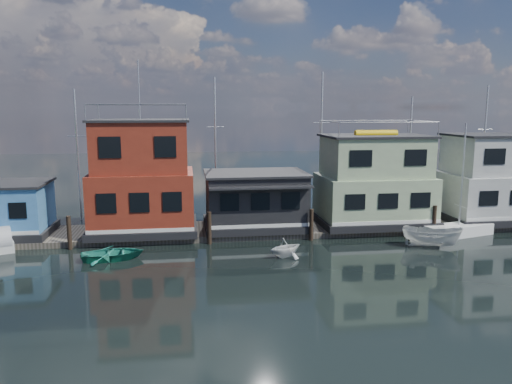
{
  "coord_description": "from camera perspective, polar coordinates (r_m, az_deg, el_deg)",
  "views": [
    {
      "loc": [
        -5.44,
        -23.36,
        9.07
      ],
      "look_at": [
        -0.45,
        12.0,
        3.0
      ],
      "focal_mm": 35.0,
      "sensor_mm": 36.0,
      "label": 1
    }
  ],
  "objects": [
    {
      "name": "houseboat_white",
      "position": [
        43.06,
        25.84,
        1.29
      ],
      "size": [
        8.4,
        5.9,
        6.66
      ],
      "color": "black",
      "rests_on": "dock"
    },
    {
      "name": "houseboat_red",
      "position": [
        35.84,
        -12.85,
        1.44
      ],
      "size": [
        7.4,
        5.9,
        11.86
      ],
      "color": "black",
      "rests_on": "dock"
    },
    {
      "name": "houseboat_blue",
      "position": [
        38.15,
        -27.11,
        -1.79
      ],
      "size": [
        6.4,
        4.9,
        3.66
      ],
      "color": "black",
      "rests_on": "dock"
    },
    {
      "name": "dock",
      "position": [
        36.86,
        0.7,
        -4.28
      ],
      "size": [
        48.0,
        5.0,
        0.4
      ],
      "primitive_type": "cube",
      "color": "#595147",
      "rests_on": "ground"
    },
    {
      "name": "houseboat_dark",
      "position": [
        36.3,
        -0.07,
        -0.91
      ],
      "size": [
        7.4,
        6.1,
        4.06
      ],
      "color": "black",
      "rests_on": "dock"
    },
    {
      "name": "background_masts",
      "position": [
        42.74,
        5.82,
        4.88
      ],
      "size": [
        36.4,
        0.16,
        12.0
      ],
      "color": "silver",
      "rests_on": "ground"
    },
    {
      "name": "pilings",
      "position": [
        33.91,
        0.86,
        -3.95
      ],
      "size": [
        42.28,
        0.28,
        2.2
      ],
      "color": "#2D2116",
      "rests_on": "ground"
    },
    {
      "name": "motorboat",
      "position": [
        34.7,
        19.46,
        -4.82
      ],
      "size": [
        4.03,
        2.93,
        1.46
      ],
      "primitive_type": "imported",
      "rotation": [
        0.0,
        0.0,
        1.12
      ],
      "color": "silver",
      "rests_on": "ground"
    },
    {
      "name": "day_sailer",
      "position": [
        38.65,
        22.15,
        -3.96
      ],
      "size": [
        5.34,
        3.03,
        7.99
      ],
      "rotation": [
        0.0,
        0.0,
        0.28
      ],
      "color": "white",
      "rests_on": "ground"
    },
    {
      "name": "dinghy_white",
      "position": [
        30.82,
        3.38,
        -6.32
      ],
      "size": [
        2.93,
        2.79,
        1.2
      ],
      "primitive_type": "imported",
      "rotation": [
        0.0,
        0.0,
        2.04
      ],
      "color": "white",
      "rests_on": "ground"
    },
    {
      "name": "dinghy_teal",
      "position": [
        31.47,
        -16.05,
        -6.77
      ],
      "size": [
        4.06,
        3.19,
        0.76
      ],
      "primitive_type": "imported",
      "rotation": [
        0.0,
        0.0,
        1.73
      ],
      "color": "#258973",
      "rests_on": "ground"
    },
    {
      "name": "ground",
      "position": [
        25.64,
        4.84,
        -11.1
      ],
      "size": [
        160.0,
        160.0,
        0.0
      ],
      "primitive_type": "plane",
      "color": "black",
      "rests_on": "ground"
    },
    {
      "name": "houseboat_green",
      "position": [
        38.41,
        13.35,
        1.12
      ],
      "size": [
        8.4,
        5.9,
        7.03
      ],
      "color": "black",
      "rests_on": "dock"
    }
  ]
}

